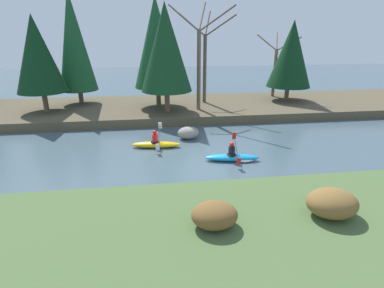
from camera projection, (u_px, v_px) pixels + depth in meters
The scene contains 16 objects.
ground_plane at pixel (199, 166), 14.49m from camera, with size 90.00×90.00×0.00m, color #425660.
riverbank_near at pixel (232, 236), 8.75m from camera, with size 44.00×5.40×0.90m.
riverbank_far at pixel (179, 108), 24.21m from camera, with size 44.00×8.16×0.62m.
conifer_tree_left at pixel (37, 54), 20.60m from camera, with size 3.42×3.42×6.65m.
conifer_tree_mid_left at pixel (74, 42), 22.67m from camera, with size 2.88×2.88×8.49m.
conifer_tree_centre at pixel (156, 43), 21.84m from camera, with size 3.48×3.48×7.93m.
conifer_tree_mid_right at pixel (166, 48), 20.37m from camera, with size 3.59×3.59×7.38m.
conifer_tree_right at pixel (291, 54), 24.21m from camera, with size 3.57×3.57×6.39m.
bare_tree_upstream at pixel (199, 60), 21.41m from camera, with size 4.13×4.08×7.55m.
bare_tree_mid_upstream at pixel (205, 61), 23.74m from camera, with size 3.89×3.84×7.09m.
bare_tree_mid_downstream at pixel (275, 67), 26.36m from camera, with size 3.04×3.00×5.46m.
shrub_clump_nearest at pixel (215, 215), 8.37m from camera, with size 1.32×1.10×0.71m.
shrub_clump_second at pixel (332, 203), 8.86m from camera, with size 1.53×1.27×0.83m.
kayaker_lead at pixel (234, 157), 14.98m from camera, with size 2.80×2.07×1.20m.
kayaker_middle at pixel (156, 144), 16.71m from camera, with size 2.79×2.07×1.20m.
boulder_midstream at pixel (188, 133), 18.06m from camera, with size 1.29×1.01×0.73m.
Camera 1 is at (-2.13, -13.04, 6.05)m, focal length 28.00 mm.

